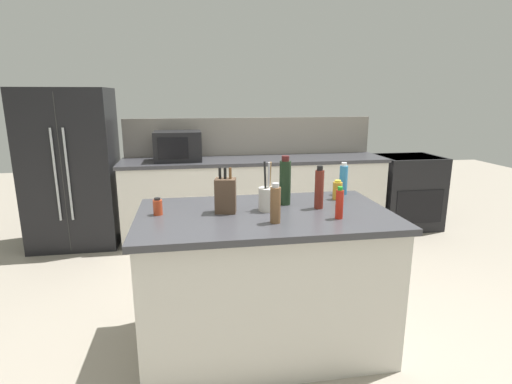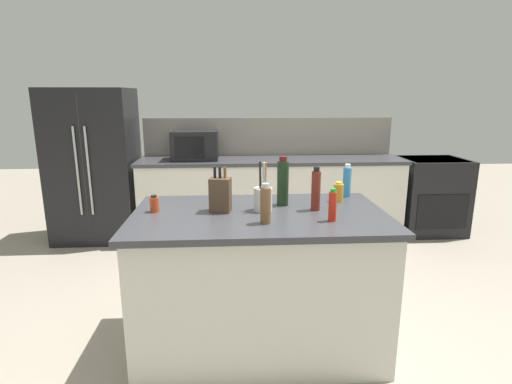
{
  "view_description": "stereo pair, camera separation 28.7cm",
  "coord_description": "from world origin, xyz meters",
  "px_view_note": "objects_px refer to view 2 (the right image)",
  "views": [
    {
      "loc": [
        -0.46,
        -2.41,
        1.67
      ],
      "look_at": [
        0.0,
        0.35,
        0.99
      ],
      "focal_mm": 28.0,
      "sensor_mm": 36.0,
      "label": 1
    },
    {
      "loc": [
        -0.18,
        -2.44,
        1.67
      ],
      "look_at": [
        0.0,
        0.35,
        0.99
      ],
      "focal_mm": 28.0,
      "sensor_mm": 36.0,
      "label": 2
    }
  ],
  "objects_px": {
    "hot_sauce_bottle": "(332,206)",
    "vinegar_bottle": "(316,190)",
    "pepper_grinder": "(266,205)",
    "range_oven": "(430,195)",
    "dish_soap_bottle": "(347,181)",
    "utensil_crock": "(263,198)",
    "honey_jar": "(338,192)",
    "spice_jar_paprika": "(154,204)",
    "knife_block": "(220,194)",
    "microwave": "(195,145)",
    "wine_bottle": "(283,182)",
    "refrigerator": "(95,165)"
  },
  "relations": [
    {
      "from": "honey_jar",
      "to": "dish_soap_bottle",
      "type": "xyz_separation_m",
      "value": [
        0.1,
        0.14,
        0.05
      ]
    },
    {
      "from": "microwave",
      "to": "vinegar_bottle",
      "type": "xyz_separation_m",
      "value": [
        0.96,
        -2.16,
        -0.03
      ]
    },
    {
      "from": "hot_sauce_bottle",
      "to": "vinegar_bottle",
      "type": "xyz_separation_m",
      "value": [
        -0.05,
        0.24,
        0.04
      ]
    },
    {
      "from": "knife_block",
      "to": "wine_bottle",
      "type": "distance_m",
      "value": 0.44
    },
    {
      "from": "hot_sauce_bottle",
      "to": "honey_jar",
      "type": "height_order",
      "value": "hot_sauce_bottle"
    },
    {
      "from": "honey_jar",
      "to": "vinegar_bottle",
      "type": "relative_size",
      "value": 0.49
    },
    {
      "from": "dish_soap_bottle",
      "to": "range_oven",
      "type": "bearing_deg",
      "value": 48.58
    },
    {
      "from": "range_oven",
      "to": "utensil_crock",
      "type": "distance_m",
      "value": 3.16
    },
    {
      "from": "spice_jar_paprika",
      "to": "vinegar_bottle",
      "type": "bearing_deg",
      "value": -1.27
    },
    {
      "from": "refrigerator",
      "to": "microwave",
      "type": "bearing_deg",
      "value": -2.51
    },
    {
      "from": "refrigerator",
      "to": "pepper_grinder",
      "type": "xyz_separation_m",
      "value": [
        1.78,
        -2.47,
        0.18
      ]
    },
    {
      "from": "spice_jar_paprika",
      "to": "hot_sauce_bottle",
      "type": "distance_m",
      "value": 1.12
    },
    {
      "from": "utensil_crock",
      "to": "honey_jar",
      "type": "distance_m",
      "value": 0.58
    },
    {
      "from": "hot_sauce_bottle",
      "to": "dish_soap_bottle",
      "type": "relative_size",
      "value": 0.82
    },
    {
      "from": "honey_jar",
      "to": "wine_bottle",
      "type": "height_order",
      "value": "wine_bottle"
    },
    {
      "from": "knife_block",
      "to": "vinegar_bottle",
      "type": "relative_size",
      "value": 1.02
    },
    {
      "from": "hot_sauce_bottle",
      "to": "vinegar_bottle",
      "type": "height_order",
      "value": "vinegar_bottle"
    },
    {
      "from": "spice_jar_paprika",
      "to": "hot_sauce_bottle",
      "type": "bearing_deg",
      "value": -13.44
    },
    {
      "from": "spice_jar_paprika",
      "to": "vinegar_bottle",
      "type": "height_order",
      "value": "vinegar_bottle"
    },
    {
      "from": "range_oven",
      "to": "dish_soap_bottle",
      "type": "relative_size",
      "value": 3.81
    },
    {
      "from": "hot_sauce_bottle",
      "to": "honey_jar",
      "type": "bearing_deg",
      "value": 70.63
    },
    {
      "from": "hot_sauce_bottle",
      "to": "wine_bottle",
      "type": "xyz_separation_m",
      "value": [
        -0.25,
        0.37,
        0.06
      ]
    },
    {
      "from": "wine_bottle",
      "to": "dish_soap_bottle",
      "type": "bearing_deg",
      "value": 22.71
    },
    {
      "from": "microwave",
      "to": "honey_jar",
      "type": "distance_m",
      "value": 2.28
    },
    {
      "from": "wine_bottle",
      "to": "hot_sauce_bottle",
      "type": "bearing_deg",
      "value": -56.09
    },
    {
      "from": "knife_block",
      "to": "hot_sauce_bottle",
      "type": "height_order",
      "value": "knife_block"
    },
    {
      "from": "refrigerator",
      "to": "microwave",
      "type": "height_order",
      "value": "refrigerator"
    },
    {
      "from": "microwave",
      "to": "knife_block",
      "type": "height_order",
      "value": "microwave"
    },
    {
      "from": "utensil_crock",
      "to": "vinegar_bottle",
      "type": "relative_size",
      "value": 1.12
    },
    {
      "from": "knife_block",
      "to": "dish_soap_bottle",
      "type": "height_order",
      "value": "knife_block"
    },
    {
      "from": "knife_block",
      "to": "utensil_crock",
      "type": "bearing_deg",
      "value": 11.47
    },
    {
      "from": "pepper_grinder",
      "to": "range_oven",
      "type": "bearing_deg",
      "value": 46.94
    },
    {
      "from": "honey_jar",
      "to": "pepper_grinder",
      "type": "bearing_deg",
      "value": -140.41
    },
    {
      "from": "range_oven",
      "to": "knife_block",
      "type": "bearing_deg",
      "value": -139.5
    },
    {
      "from": "spice_jar_paprika",
      "to": "honey_jar",
      "type": "distance_m",
      "value": 1.26
    },
    {
      "from": "range_oven",
      "to": "pepper_grinder",
      "type": "relative_size",
      "value": 3.86
    },
    {
      "from": "vinegar_bottle",
      "to": "wine_bottle",
      "type": "height_order",
      "value": "wine_bottle"
    },
    {
      "from": "honey_jar",
      "to": "vinegar_bottle",
      "type": "distance_m",
      "value": 0.3
    },
    {
      "from": "microwave",
      "to": "wine_bottle",
      "type": "height_order",
      "value": "wine_bottle"
    },
    {
      "from": "range_oven",
      "to": "wine_bottle",
      "type": "relative_size",
      "value": 2.74
    },
    {
      "from": "hot_sauce_bottle",
      "to": "honey_jar",
      "type": "distance_m",
      "value": 0.47
    },
    {
      "from": "range_oven",
      "to": "microwave",
      "type": "distance_m",
      "value": 2.94
    },
    {
      "from": "utensil_crock",
      "to": "hot_sauce_bottle",
      "type": "distance_m",
      "value": 0.46
    },
    {
      "from": "microwave",
      "to": "honey_jar",
      "type": "bearing_deg",
      "value": -59.23
    },
    {
      "from": "utensil_crock",
      "to": "honey_jar",
      "type": "bearing_deg",
      "value": 19.8
    },
    {
      "from": "refrigerator",
      "to": "vinegar_bottle",
      "type": "bearing_deg",
      "value": -46.09
    },
    {
      "from": "microwave",
      "to": "vinegar_bottle",
      "type": "bearing_deg",
      "value": -66.08
    },
    {
      "from": "range_oven",
      "to": "refrigerator",
      "type": "bearing_deg",
      "value": 179.27
    },
    {
      "from": "refrigerator",
      "to": "utensil_crock",
      "type": "xyz_separation_m",
      "value": [
        1.79,
        -2.21,
        0.15
      ]
    },
    {
      "from": "wine_bottle",
      "to": "dish_soap_bottle",
      "type": "relative_size",
      "value": 1.39
    }
  ]
}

